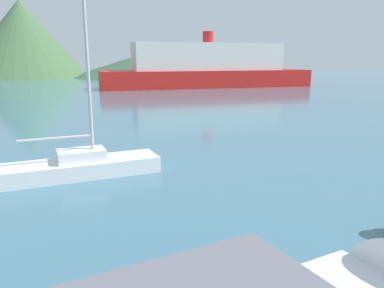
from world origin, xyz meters
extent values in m
cube|color=white|center=(-4.76, 15.07, 0.29)|extent=(5.74, 2.38, 0.58)
cube|color=white|center=(-4.76, 15.07, 0.78)|extent=(1.82, 1.32, 0.40)
cylinder|color=#BCBCC1|center=(-4.35, 15.13, 5.17)|extent=(0.12, 0.12, 9.18)
cylinder|color=#BCBCC1|center=(-5.59, 14.94, 1.48)|extent=(2.49, 0.49, 0.10)
cube|color=red|center=(12.02, 54.05, 1.21)|extent=(30.77, 7.18, 2.42)
cube|color=silver|center=(12.02, 54.05, 4.32)|extent=(21.57, 5.94, 3.81)
cylinder|color=red|center=(12.02, 54.05, 7.02)|extent=(1.53, 1.53, 1.60)
cone|color=#476B42|center=(-18.18, 90.48, 8.08)|extent=(26.37, 26.37, 16.16)
cone|color=#38563D|center=(10.35, 88.36, 3.02)|extent=(38.88, 38.88, 6.03)
camera|label=1|loc=(-4.22, 1.31, 4.25)|focal=35.00mm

